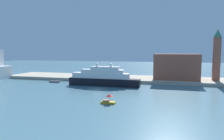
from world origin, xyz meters
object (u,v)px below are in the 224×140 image
small_motorboat (108,100)px  work_barge (55,82)px  person_figure (100,77)px  mooring_bollard (105,78)px  large_yacht (103,78)px  bell_tower (217,53)px  parked_car (90,76)px  harbor_building (176,66)px

small_motorboat → work_barge: (-34.08, 30.02, -0.77)m
person_figure → mooring_bollard: bearing=-34.9°
large_yacht → small_motorboat: (9.99, -26.97, -2.11)m
small_motorboat → person_figure: (-15.10, 39.12, 1.00)m
bell_tower → person_figure: (-50.87, -4.80, -11.23)m
large_yacht → parked_car: large_yacht is taller
mooring_bollard → person_figure: bearing=145.1°
bell_tower → parked_car: bell_tower is taller
harbor_building → bell_tower: size_ratio=0.89×
harbor_building → person_figure: size_ratio=12.67×
harbor_building → work_barge: bearing=-163.7°
large_yacht → work_barge: large_yacht is taller
work_barge → mooring_bollard: 23.25m
large_yacht → harbor_building: harbor_building is taller
work_barge → small_motorboat: bearing=-41.4°
parked_car → harbor_building: bearing=8.5°
large_yacht → mooring_bollard: 10.21m
small_motorboat → harbor_building: 49.92m
work_barge → person_figure: bearing=25.6°
work_barge → parked_car: size_ratio=1.04×
large_yacht → mooring_bollard: bearing=101.0°
small_motorboat → mooring_bollard: 38.77m
small_motorboat → parked_car: (-20.68, 39.69, 0.92)m
harbor_building → bell_tower: 17.69m
harbor_building → parked_car: 40.73m
small_motorboat → mooring_bollard: small_motorboat is taller
small_motorboat → parked_car: bearing=117.5°
work_barge → harbor_building: harbor_building is taller
small_motorboat → mooring_bollard: bearing=107.9°
parked_car → mooring_bollard: (8.76, -2.80, -0.30)m
work_barge → parked_car: (13.40, 9.67, 1.69)m
large_yacht → work_barge: 24.44m
large_yacht → harbor_building: size_ratio=1.49×
small_motorboat → work_barge: bearing=138.6°
work_barge → parked_car: parked_car is taller
small_motorboat → bell_tower: bearing=50.8°
small_motorboat → bell_tower: (35.76, 43.91, 12.23)m
bell_tower → person_figure: bearing=-174.6°
bell_tower → parked_car: size_ratio=4.91×
bell_tower → person_figure: size_ratio=14.19×
bell_tower → large_yacht: bearing=-159.7°
harbor_building → mooring_bollard: harbor_building is taller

